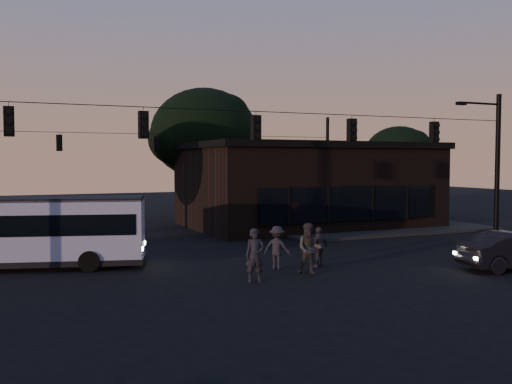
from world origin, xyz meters
name	(u,v)px	position (x,y,z in m)	size (l,w,h in m)	color
ground	(304,286)	(0.00, 0.00, 0.00)	(120.00, 120.00, 0.00)	black
sidewalk_far_right	(362,225)	(12.00, 14.00, 0.07)	(14.00, 10.00, 0.15)	black
building	(307,184)	(9.00, 15.97, 2.71)	(15.40, 10.41, 5.40)	black
tree_behind	(204,134)	(4.00, 22.00, 6.19)	(7.60, 7.60, 9.43)	black
tree_right	(399,156)	(18.00, 18.00, 4.63)	(5.20, 5.20, 6.86)	black
signal_rig_near	(256,156)	(0.00, 4.00, 4.45)	(26.24, 0.30, 7.50)	black
signal_rig_far	(156,162)	(0.00, 20.00, 4.20)	(26.24, 0.30, 7.50)	black
bus	(15,229)	(-8.81, 7.47, 1.57)	(10.21, 4.98, 2.80)	#A1A8CE
pedestrian_a	(255,255)	(-1.21, 1.38, 0.94)	(0.68, 0.45, 1.87)	black
pedestrian_b	(309,249)	(1.20, 1.79, 0.96)	(0.93, 0.73, 1.92)	#33322E
pedestrian_c	(319,247)	(2.24, 2.85, 0.81)	(0.94, 0.39, 1.61)	#342E38
pedestrian_d	(277,248)	(0.53, 3.15, 0.85)	(1.10, 0.63, 1.70)	black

